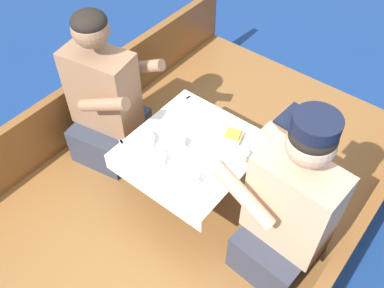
# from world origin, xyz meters

# --- Properties ---
(ground_plane) EXTENTS (60.00, 60.00, 0.00)m
(ground_plane) POSITION_xyz_m (0.00, 0.00, 0.00)
(ground_plane) COLOR navy
(boat_deck) EXTENTS (1.91, 2.96, 0.27)m
(boat_deck) POSITION_xyz_m (0.00, 0.00, 0.13)
(boat_deck) COLOR brown
(boat_deck) RESTS_ON ground_plane
(gunwale_port) EXTENTS (0.06, 2.96, 0.41)m
(gunwale_port) POSITION_xyz_m (-0.92, 0.00, 0.47)
(gunwale_port) COLOR brown
(gunwale_port) RESTS_ON boat_deck
(gunwale_starboard) EXTENTS (0.06, 2.96, 0.41)m
(gunwale_starboard) POSITION_xyz_m (0.92, 0.00, 0.47)
(gunwale_starboard) COLOR brown
(gunwale_starboard) RESTS_ON boat_deck
(cockpit_table) EXTENTS (0.66, 0.69, 0.42)m
(cockpit_table) POSITION_xyz_m (0.00, 0.03, 0.64)
(cockpit_table) COLOR #B2B2B7
(cockpit_table) RESTS_ON boat_deck
(person_port) EXTENTS (0.57, 0.52, 1.02)m
(person_port) POSITION_xyz_m (-0.63, -0.01, 0.68)
(person_port) COLOR #333847
(person_port) RESTS_ON boat_deck
(person_starboard) EXTENTS (0.54, 0.47, 1.07)m
(person_starboard) POSITION_xyz_m (0.63, -0.02, 0.70)
(person_starboard) COLOR #333847
(person_starboard) RESTS_ON boat_deck
(plate_sandwich) EXTENTS (0.21, 0.21, 0.01)m
(plate_sandwich) POSITION_xyz_m (0.15, 0.21, 0.69)
(plate_sandwich) COLOR white
(plate_sandwich) RESTS_ON cockpit_table
(plate_bread) EXTENTS (0.21, 0.21, 0.01)m
(plate_bread) POSITION_xyz_m (-0.19, 0.13, 0.69)
(plate_bread) COLOR white
(plate_bread) RESTS_ON cockpit_table
(sandwich) EXTENTS (0.12, 0.11, 0.05)m
(sandwich) POSITION_xyz_m (0.15, 0.21, 0.72)
(sandwich) COLOR #E0BC7F
(sandwich) RESTS_ON plate_sandwich
(bowl_port_near) EXTENTS (0.12, 0.12, 0.04)m
(bowl_port_near) POSITION_xyz_m (-0.09, -0.17, 0.71)
(bowl_port_near) COLOR white
(bowl_port_near) RESTS_ON cockpit_table
(bowl_starboard_near) EXTENTS (0.14, 0.14, 0.04)m
(bowl_starboard_near) POSITION_xyz_m (-0.23, -0.12, 0.71)
(bowl_starboard_near) COLOR white
(bowl_starboard_near) RESTS_ON cockpit_table
(coffee_cup_port) EXTENTS (0.11, 0.08, 0.05)m
(coffee_cup_port) POSITION_xyz_m (-0.06, -0.02, 0.71)
(coffee_cup_port) COLOR white
(coffee_cup_port) RESTS_ON cockpit_table
(coffee_cup_starboard) EXTENTS (0.10, 0.07, 0.05)m
(coffee_cup_starboard) POSITION_xyz_m (0.19, -0.03, 0.71)
(coffee_cup_starboard) COLOR white
(coffee_cup_starboard) RESTS_ON cockpit_table
(coffee_cup_center) EXTENTS (0.09, 0.07, 0.06)m
(coffee_cup_center) POSITION_xyz_m (0.16, -0.16, 0.72)
(coffee_cup_center) COLOR white
(coffee_cup_center) RESTS_ON cockpit_table
(tin_can) EXTENTS (0.07, 0.07, 0.05)m
(tin_can) POSITION_xyz_m (0.27, 0.12, 0.71)
(tin_can) COLOR silver
(tin_can) RESTS_ON cockpit_table
(utensil_spoon_center) EXTENTS (0.17, 0.06, 0.01)m
(utensil_spoon_center) POSITION_xyz_m (-0.03, -0.23, 0.69)
(utensil_spoon_center) COLOR silver
(utensil_spoon_center) RESTS_ON cockpit_table
(utensil_fork_starboard) EXTENTS (0.17, 0.08, 0.00)m
(utensil_fork_starboard) POSITION_xyz_m (-0.28, -0.20, 0.69)
(utensil_fork_starboard) COLOR silver
(utensil_fork_starboard) RESTS_ON cockpit_table
(utensil_fork_port) EXTENTS (0.04, 0.17, 0.00)m
(utensil_fork_port) POSITION_xyz_m (-0.27, 0.28, 0.69)
(utensil_fork_port) COLOR silver
(utensil_fork_port) RESTS_ON cockpit_table
(utensil_spoon_starboard) EXTENTS (0.13, 0.13, 0.01)m
(utensil_spoon_starboard) POSITION_xyz_m (-0.11, -0.25, 0.69)
(utensil_spoon_starboard) COLOR silver
(utensil_spoon_starboard) RESTS_ON cockpit_table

